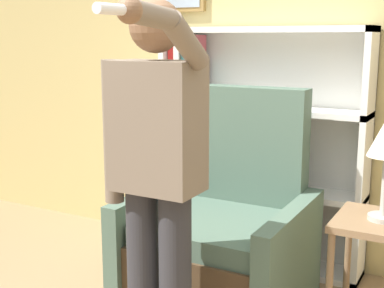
{
  "coord_description": "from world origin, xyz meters",
  "views": [
    {
      "loc": [
        1.08,
        -1.54,
        1.57
      ],
      "look_at": [
        -0.19,
        0.79,
        1.05
      ],
      "focal_mm": 50.0,
      "sensor_mm": 36.0,
      "label": 1
    }
  ],
  "objects_px": {
    "person_standing": "(156,170)",
    "side_table": "(381,243)",
    "bookcase": "(241,148)",
    "armchair": "(224,238)"
  },
  "relations": [
    {
      "from": "person_standing",
      "to": "side_table",
      "type": "xyz_separation_m",
      "value": [
        0.87,
        0.74,
        -0.44
      ]
    },
    {
      "from": "bookcase",
      "to": "side_table",
      "type": "xyz_separation_m",
      "value": [
        1.09,
        -0.72,
        -0.25
      ]
    },
    {
      "from": "armchair",
      "to": "person_standing",
      "type": "distance_m",
      "value": 1.03
    },
    {
      "from": "bookcase",
      "to": "armchair",
      "type": "distance_m",
      "value": 0.79
    },
    {
      "from": "person_standing",
      "to": "bookcase",
      "type": "bearing_deg",
      "value": 98.64
    },
    {
      "from": "armchair",
      "to": "side_table",
      "type": "relative_size",
      "value": 1.88
    },
    {
      "from": "person_standing",
      "to": "armchair",
      "type": "bearing_deg",
      "value": 93.15
    },
    {
      "from": "armchair",
      "to": "person_standing",
      "type": "xyz_separation_m",
      "value": [
        0.05,
        -0.82,
        0.61
      ]
    },
    {
      "from": "armchair",
      "to": "person_standing",
      "type": "height_order",
      "value": "person_standing"
    },
    {
      "from": "bookcase",
      "to": "armchair",
      "type": "height_order",
      "value": "bookcase"
    }
  ]
}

